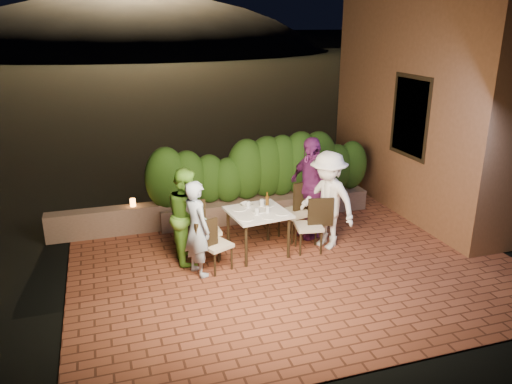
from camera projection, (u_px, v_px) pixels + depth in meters
name	position (u px, v px, depth m)	size (l,w,h in m)	color
ground	(300.00, 270.00, 7.88)	(400.00, 400.00, 0.00)	black
terrace_floor	(288.00, 259.00, 8.35)	(7.00, 6.00, 0.15)	brown
building_wall	(433.00, 85.00, 9.89)	(1.60, 5.00, 5.00)	brown
window_pane	(411.00, 117.00, 9.38)	(0.08, 1.00, 1.40)	black
window_frame	(411.00, 117.00, 9.38)	(0.06, 1.15, 1.55)	black
planter	(265.00, 207.00, 9.94)	(4.20, 0.55, 0.40)	brown
hedge	(266.00, 171.00, 9.70)	(4.00, 0.70, 1.10)	#1F3F11
parapet	(109.00, 222.00, 9.07)	(2.20, 0.30, 0.50)	brown
hill	(135.00, 84.00, 63.83)	(52.00, 40.00, 22.00)	black
dining_table	(258.00, 232.00, 8.31)	(0.92, 0.92, 0.75)	white
plate_nw	(247.00, 218.00, 7.87)	(0.24, 0.24, 0.01)	white
plate_sw	(239.00, 209.00, 8.26)	(0.24, 0.24, 0.01)	white
plate_ne	(282.00, 213.00, 8.08)	(0.23, 0.23, 0.01)	white
plate_se	(267.00, 205.00, 8.45)	(0.24, 0.24, 0.01)	white
plate_centre	(258.00, 211.00, 8.17)	(0.23, 0.23, 0.01)	white
plate_front	(268.00, 217.00, 7.91)	(0.19, 0.19, 0.01)	white
glass_nw	(257.00, 211.00, 8.02)	(0.07, 0.07, 0.12)	silver
glass_sw	(248.00, 205.00, 8.32)	(0.06, 0.06, 0.11)	silver
glass_ne	(267.00, 209.00, 8.11)	(0.06, 0.06, 0.11)	silver
glass_se	(262.00, 203.00, 8.39)	(0.07, 0.07, 0.12)	silver
beer_bottle	(267.00, 201.00, 8.23)	(0.06, 0.06, 0.30)	#4D300C
bowl	(246.00, 204.00, 8.42)	(0.19, 0.19, 0.05)	white
chair_left_front	(216.00, 244.00, 7.73)	(0.41, 0.41, 0.88)	black
chair_left_back	(205.00, 229.00, 8.11)	(0.47, 0.47, 1.02)	black
chair_right_front	(309.00, 225.00, 8.36)	(0.43, 0.43, 0.93)	black
chair_right_back	(295.00, 211.00, 8.84)	(0.47, 0.47, 1.02)	black
diner_blue	(197.00, 229.00, 7.49)	(0.55, 0.36, 1.51)	#A1B8CF
diner_green	(187.00, 215.00, 7.95)	(0.76, 0.59, 1.55)	#74C43D
diner_white	(328.00, 200.00, 8.40)	(1.09, 0.63, 1.69)	white
diner_purple	(310.00, 187.00, 8.82)	(1.07, 0.45, 1.83)	#6B2368
parapet_lamp	(133.00, 203.00, 9.09)	(0.10, 0.10, 0.14)	orange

